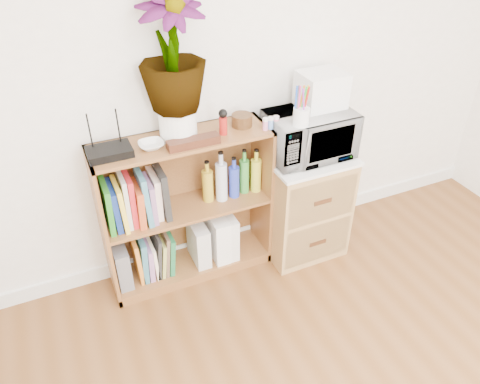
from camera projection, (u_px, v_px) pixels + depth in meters
skirting_board at (233, 235)px, 3.24m from camera, size 4.00×0.02×0.10m
bookshelf at (187, 210)px, 2.77m from camera, size 1.00×0.30×0.95m
wicker_unit at (302, 203)px, 3.04m from camera, size 0.50×0.45×0.70m
microwave at (309, 134)px, 2.74m from camera, size 0.50×0.34×0.27m
pen_cup at (301, 117)px, 2.51m from camera, size 0.09×0.09×0.10m
small_appliance at (321, 90)px, 2.68m from camera, size 0.26×0.21×0.20m
router at (109, 152)px, 2.35m from camera, size 0.22×0.15×0.04m
white_bowl at (151, 145)px, 2.41m from camera, size 0.13×0.13×0.03m
plant_pot at (178, 123)px, 2.47m from camera, size 0.20×0.20×0.17m
potted_plant at (172, 51)px, 2.25m from camera, size 0.34×0.34×0.60m
trinket_box at (194, 142)px, 2.42m from camera, size 0.28×0.07×0.04m
kokeshi_doll at (223, 126)px, 2.52m from camera, size 0.04×0.04×0.10m
wooden_bowl at (242, 120)px, 2.61m from camera, size 0.12×0.12×0.07m
paint_jars at (271, 124)px, 2.58m from camera, size 0.12×0.04×0.06m
file_box at (121, 264)px, 2.78m from camera, size 0.08×0.21×0.27m
magazine_holder_left at (199, 242)px, 2.93m from camera, size 0.09×0.22×0.28m
magazine_holder_mid at (217, 235)px, 2.97m from camera, size 0.10×0.25×0.31m
magazine_holder_right at (225, 233)px, 2.99m from camera, size 0.10×0.24×0.30m
cookbooks at (135, 199)px, 2.58m from camera, size 0.35×0.20×0.31m
liquor_bottles at (237, 174)px, 2.79m from camera, size 0.44×0.07×0.31m
lower_books at (153, 255)px, 2.85m from camera, size 0.24×0.19×0.30m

